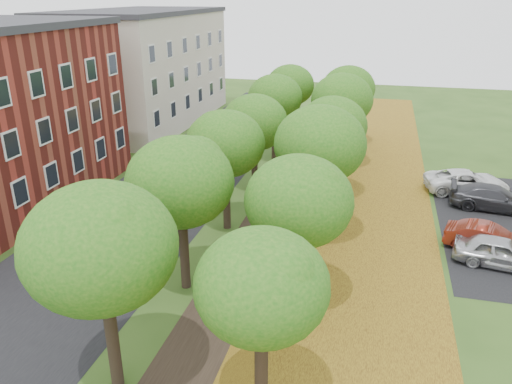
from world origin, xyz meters
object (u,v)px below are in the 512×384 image
Objects in this scene: car_white at (466,182)px; bench at (267,273)px; car_silver at (501,252)px; car_red at (489,239)px; car_grey at (494,198)px.

bench is at bearing 132.81° from car_white.
bench is 0.45× the size of car_silver.
car_red is (9.86, 5.41, 0.23)m from bench.
car_red reaches higher than bench.
car_red is at bearing 173.62° from car_grey.
car_silver is 0.85× the size of car_grey.
bench is 11.25m from car_red.
car_grey is at bearing -165.12° from car_white.
car_white is at bearing 14.59° from car_red.
car_red is at bearing -50.53° from bench.
car_grey reaches higher than bench.
car_white is (-1.20, 2.48, 0.00)m from car_grey.
car_silver is 9.45m from car_white.
car_red is (-0.31, 1.38, -0.03)m from car_silver.
car_white is at bearing 31.64° from car_grey.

